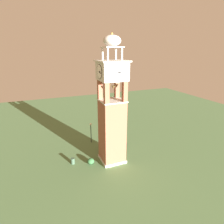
# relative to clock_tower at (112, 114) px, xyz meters

# --- Properties ---
(ground) EXTENTS (80.00, 80.00, 0.00)m
(ground) POSITION_rel_clock_tower_xyz_m (-0.00, 0.00, -6.83)
(ground) COLOR #517547
(clock_tower) EXTENTS (3.53, 3.53, 16.59)m
(clock_tower) POSITION_rel_clock_tower_xyz_m (0.00, 0.00, 0.00)
(clock_tower) COLOR #93543D
(clock_tower) RESTS_ON ground
(park_bench) EXTENTS (1.45, 1.43, 0.95)m
(park_bench) POSITION_rel_clock_tower_xyz_m (2.81, -3.19, -6.35)
(park_bench) COLOR brown
(park_bench) RESTS_ON ground
(lamp_post) EXTENTS (0.36, 0.36, 3.42)m
(lamp_post) POSITION_rel_clock_tower_xyz_m (6.22, 1.19, -4.42)
(lamp_post) COLOR black
(lamp_post) RESTS_ON ground
(trash_bin) EXTENTS (0.52, 0.52, 0.80)m
(trash_bin) POSITION_rel_clock_tower_xyz_m (1.14, 5.28, -6.43)
(trash_bin) COLOR #38513D
(trash_bin) RESTS_ON ground
(shrub_near_entry) EXTENTS (0.93, 0.93, 0.79)m
(shrub_near_entry) POSITION_rel_clock_tower_xyz_m (0.18, 3.04, -6.43)
(shrub_near_entry) COLOR #336638
(shrub_near_entry) RESTS_ON ground
(shrub_left_of_tower) EXTENTS (1.22, 1.22, 1.02)m
(shrub_left_of_tower) POSITION_rel_clock_tower_xyz_m (4.13, -2.80, -6.32)
(shrub_left_of_tower) COLOR #336638
(shrub_left_of_tower) RESTS_ON ground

